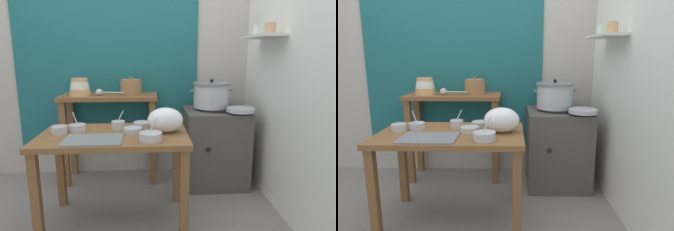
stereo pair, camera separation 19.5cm
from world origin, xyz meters
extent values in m
plane|color=gray|center=(0.00, 0.00, 0.00)|extent=(9.00, 9.00, 0.00)
cube|color=#B2ADA3|center=(0.10, 1.10, 1.30)|extent=(4.40, 0.10, 2.60)
cube|color=#1E6066|center=(-0.15, 1.04, 1.35)|extent=(1.90, 0.02, 2.10)
cube|color=white|center=(1.40, 0.20, 1.30)|extent=(0.10, 3.20, 2.60)
cube|color=silver|center=(1.25, 0.40, 1.45)|extent=(0.20, 0.56, 0.02)
cylinder|color=tan|center=(1.25, 0.24, 1.51)|extent=(0.08, 0.08, 0.09)
cylinder|color=#B7D1AD|center=(1.25, 0.39, 1.51)|extent=(0.08, 0.08, 0.09)
cylinder|color=silver|center=(1.25, 0.52, 1.51)|extent=(0.08, 0.08, 0.09)
cube|color=brown|center=(0.01, 0.02, 0.70)|extent=(1.10, 0.66, 0.04)
cube|color=brown|center=(-0.49, -0.26, 0.34)|extent=(0.06, 0.06, 0.68)
cube|color=brown|center=(0.51, -0.26, 0.34)|extent=(0.06, 0.06, 0.68)
cube|color=brown|center=(-0.49, 0.30, 0.34)|extent=(0.06, 0.06, 0.68)
cube|color=brown|center=(0.51, 0.30, 0.34)|extent=(0.06, 0.06, 0.68)
cube|color=brown|center=(-0.12, 0.83, 0.88)|extent=(0.96, 0.40, 0.04)
cube|color=brown|center=(-0.55, 0.68, 0.43)|extent=(0.06, 0.06, 0.86)
cube|color=brown|center=(0.31, 0.68, 0.43)|extent=(0.06, 0.06, 0.86)
cube|color=brown|center=(-0.55, 0.98, 0.43)|extent=(0.06, 0.06, 0.86)
cube|color=brown|center=(0.31, 0.98, 0.43)|extent=(0.06, 0.06, 0.86)
cube|color=#4C4742|center=(0.93, 0.70, 0.38)|extent=(0.60, 0.60, 0.76)
cylinder|color=black|center=(0.93, 0.70, 0.77)|extent=(0.36, 0.36, 0.02)
cylinder|color=black|center=(0.81, 0.40, 0.45)|extent=(0.04, 0.02, 0.04)
cylinder|color=#B7BABF|center=(0.89, 0.72, 0.89)|extent=(0.35, 0.35, 0.23)
cylinder|color=slate|center=(0.89, 0.72, 1.02)|extent=(0.37, 0.37, 0.02)
sphere|color=black|center=(0.89, 0.72, 1.05)|extent=(0.04, 0.04, 0.04)
cube|color=slate|center=(0.70, 0.72, 0.95)|extent=(0.04, 0.02, 0.02)
cube|color=slate|center=(1.09, 0.72, 0.95)|extent=(0.04, 0.02, 0.02)
cylinder|color=olive|center=(0.10, 0.83, 0.97)|extent=(0.21, 0.21, 0.13)
cylinder|color=olive|center=(0.10, 0.83, 1.04)|extent=(0.19, 0.19, 0.02)
sphere|color=olive|center=(0.10, 0.83, 1.07)|extent=(0.02, 0.02, 0.02)
cylinder|color=tan|center=(-0.40, 0.80, 0.92)|extent=(0.20, 0.20, 0.03)
cylinder|color=tan|center=(-0.40, 0.80, 0.95)|extent=(0.19, 0.19, 0.03)
cylinder|color=silver|center=(-0.40, 0.80, 0.99)|extent=(0.18, 0.18, 0.04)
cylinder|color=silver|center=(-0.40, 0.80, 1.02)|extent=(0.17, 0.17, 0.03)
cylinder|color=tan|center=(-0.40, 0.80, 1.05)|extent=(0.15, 0.15, 0.03)
sphere|color=#B7BABF|center=(-0.21, 0.77, 0.94)|extent=(0.07, 0.07, 0.07)
cylinder|color=#B7BABF|center=(-0.07, 0.74, 0.94)|extent=(0.21, 0.05, 0.01)
cube|color=slate|center=(-0.11, -0.15, 0.72)|extent=(0.40, 0.28, 0.01)
ellipsoid|color=white|center=(0.40, 0.03, 0.82)|extent=(0.27, 0.18, 0.19)
cylinder|color=#B7BABF|center=(1.12, 0.48, 0.80)|extent=(0.26, 0.26, 0.04)
cylinder|color=#B7BABF|center=(0.29, -0.18, 0.75)|extent=(0.16, 0.16, 0.06)
cylinder|color=#BFB28C|center=(0.29, -0.18, 0.77)|extent=(0.13, 0.13, 0.01)
cylinder|color=#B7BABF|center=(0.29, -0.16, 0.80)|extent=(0.09, 0.03, 0.16)
cylinder|color=#B7BABF|center=(-0.27, 0.11, 0.75)|extent=(0.13, 0.13, 0.05)
cylinder|color=#BFB28C|center=(-0.27, 0.11, 0.77)|extent=(0.11, 0.11, 0.01)
cylinder|color=#B7BABF|center=(-0.28, 0.09, 0.80)|extent=(0.06, 0.01, 0.15)
cylinder|color=#B7BABF|center=(0.03, 0.17, 0.75)|extent=(0.11, 0.11, 0.06)
cylinder|color=#BFB28C|center=(0.03, 0.17, 0.78)|extent=(0.09, 0.09, 0.01)
cylinder|color=#B7BABF|center=(0.04, 0.18, 0.79)|extent=(0.08, 0.05, 0.15)
cylinder|color=#B7BABF|center=(0.15, 0.03, 0.74)|extent=(0.14, 0.14, 0.04)
cylinder|color=#BFB28C|center=(0.15, 0.03, 0.75)|extent=(0.12, 0.12, 0.01)
cylinder|color=#B7BABF|center=(-0.39, 0.05, 0.75)|extent=(0.11, 0.11, 0.06)
cylinder|color=beige|center=(-0.39, 0.05, 0.77)|extent=(0.09, 0.09, 0.01)
cylinder|color=#B7BABF|center=(0.22, 0.19, 0.74)|extent=(0.14, 0.14, 0.04)
cylinder|color=#BFB28C|center=(0.22, 0.19, 0.76)|extent=(0.12, 0.12, 0.01)
camera|label=1|loc=(0.28, -2.09, 1.31)|focal=31.01mm
camera|label=2|loc=(0.47, -2.10, 1.31)|focal=31.01mm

